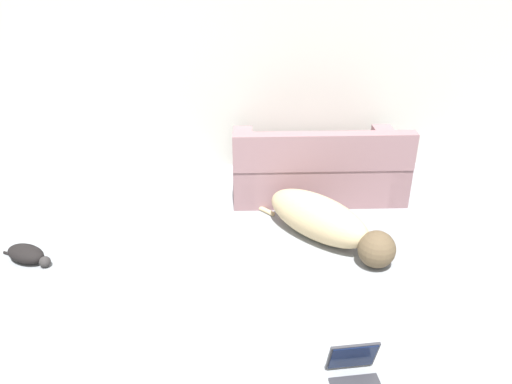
{
  "coord_description": "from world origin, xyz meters",
  "views": [
    {
      "loc": [
        0.31,
        -1.31,
        2.35
      ],
      "look_at": [
        0.44,
        2.09,
        0.59
      ],
      "focal_mm": 35.0,
      "sensor_mm": 36.0,
      "label": 1
    }
  ],
  "objects": [
    {
      "name": "dog",
      "position": [
        1.04,
        2.29,
        0.19
      ],
      "size": [
        1.16,
        1.21,
        0.39
      ],
      "rotation": [
        0.0,
        0.0,
        5.47
      ],
      "color": "tan",
      "rests_on": "ground_plane"
    },
    {
      "name": "wall_back",
      "position": [
        0.0,
        3.92,
        1.37
      ],
      "size": [
        6.88,
        0.06,
        2.75
      ],
      "color": "beige",
      "rests_on": "ground_plane"
    },
    {
      "name": "cat",
      "position": [
        -1.4,
        2.07,
        0.07
      ],
      "size": [
        0.47,
        0.32,
        0.14
      ],
      "rotation": [
        0.0,
        0.0,
        5.83
      ],
      "color": "black",
      "rests_on": "ground_plane"
    },
    {
      "name": "laptop_open",
      "position": [
        0.97,
        0.77,
        0.08
      ],
      "size": [
        0.32,
        0.36,
        0.26
      ],
      "rotation": [
        0.0,
        0.0,
        0.09
      ],
      "color": "#2D2D33",
      "rests_on": "ground_plane"
    },
    {
      "name": "couch",
      "position": [
        1.09,
        3.23,
        0.25
      ],
      "size": [
        1.68,
        0.89,
        0.75
      ],
      "rotation": [
        0.0,
        0.0,
        3.14
      ],
      "color": "gray",
      "rests_on": "ground_plane"
    }
  ]
}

